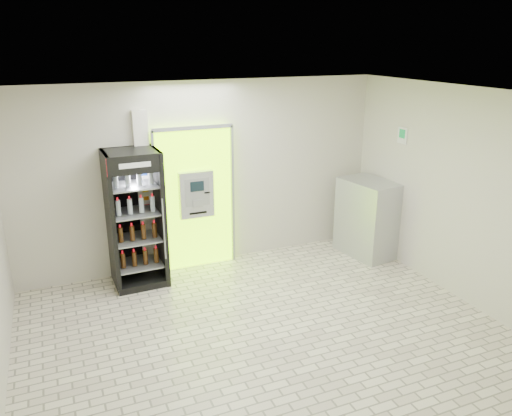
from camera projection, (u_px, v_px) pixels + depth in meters
ground at (267, 336)px, 6.34m from camera, size 6.00×6.00×0.00m
room_shell at (268, 198)px, 5.75m from camera, size 6.00×6.00×6.00m
atm_assembly at (195, 198)px, 8.00m from camera, size 1.30×0.24×2.33m
pillar at (145, 195)px, 7.71m from camera, size 0.22×0.11×2.60m
beverage_cooler at (136, 221)px, 7.46m from camera, size 0.80×0.75×2.08m
steel_cabinet at (368, 218)px, 8.59m from camera, size 0.82×1.09×1.32m
exit_sign at (403, 135)px, 7.98m from camera, size 0.02×0.22×0.26m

